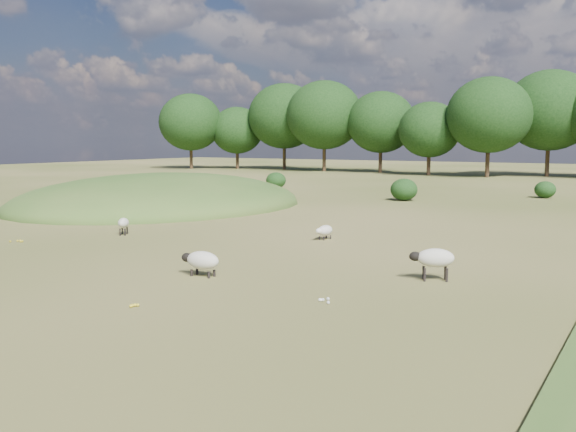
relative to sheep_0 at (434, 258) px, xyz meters
The scene contains 8 objects.
ground 22.30m from the sheep_0, 115.02° to the left, with size 160.00×160.00×0.00m, color #394B17.
mound 24.67m from the sheep_0, 150.35° to the left, with size 16.00×20.00×4.00m, color #33561E.
treeline 56.92m from the sheep_0, 100.68° to the left, with size 96.28×14.66×11.70m.
shrubs 28.80m from the sheep_0, 115.23° to the left, with size 22.41×8.50×1.48m.
sheep_0 is the anchor object (origin of this frame).
sheep_2 14.42m from the sheep_0, behind, with size 0.84×1.01×0.73m.
sheep_4 6.82m from the sheep_0, 154.10° to the right, with size 1.32×0.61×0.76m.
sheep_5 8.14m from the sheep_0, 140.43° to the left, with size 0.54×1.04×0.59m.
Camera 1 is at (15.16, -17.98, 4.05)m, focal length 40.00 mm.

